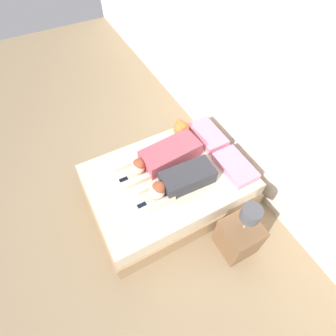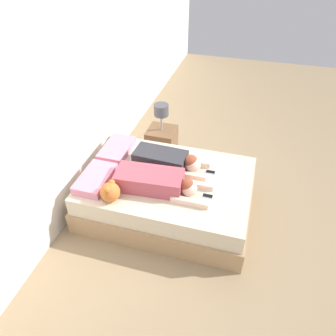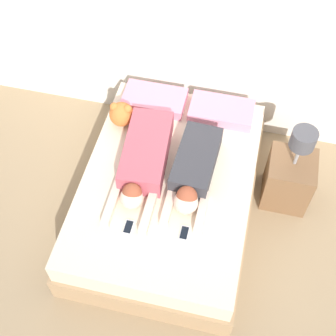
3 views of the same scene
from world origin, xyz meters
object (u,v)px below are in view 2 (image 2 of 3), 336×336
at_px(nightstand, 162,142).
at_px(cell_phone_right, 210,172).
at_px(plush_toy, 110,192).
at_px(person_left, 157,182).
at_px(pillow_head_right, 117,149).
at_px(person_right, 169,161).
at_px(cell_phone_left, 208,196).
at_px(bed, 168,194).
at_px(pillow_head_left, 95,179).

bearing_deg(nightstand, cell_phone_right, -131.91).
height_order(cell_phone_right, plush_toy, plush_toy).
bearing_deg(plush_toy, person_left, -53.92).
height_order(pillow_head_right, nightstand, nightstand).
bearing_deg(person_right, cell_phone_left, -125.16).
bearing_deg(person_left, person_right, -2.42).
xyz_separation_m(bed, person_right, (0.21, 0.05, 0.38)).
height_order(pillow_head_left, nightstand, nightstand).
relative_size(bed, nightstand, 2.20).
bearing_deg(person_right, cell_phone_right, -86.06).
xyz_separation_m(bed, pillow_head_right, (0.33, 0.82, 0.33)).
height_order(pillow_head_left, person_right, person_right).
bearing_deg(cell_phone_right, bed, 116.82).
xyz_separation_m(pillow_head_right, cell_phone_right, (-0.08, -1.31, -0.05)).
relative_size(cell_phone_right, plush_toy, 0.55).
bearing_deg(plush_toy, bed, -42.67).
relative_size(cell_phone_left, nightstand, 0.14).
height_order(pillow_head_left, cell_phone_right, pillow_head_left).
bearing_deg(nightstand, person_left, -165.00).
relative_size(bed, pillow_head_right, 3.54).
xyz_separation_m(pillow_head_left, person_left, (0.10, -0.76, 0.05)).
height_order(person_right, cell_phone_right, person_right).
xyz_separation_m(bed, cell_phone_right, (0.25, -0.49, 0.28)).
xyz_separation_m(pillow_head_right, nightstand, (0.73, -0.42, -0.27)).
bearing_deg(cell_phone_left, pillow_head_right, 68.84).
height_order(bed, cell_phone_left, cell_phone_left).
relative_size(person_left, nightstand, 1.20).
height_order(pillow_head_right, plush_toy, plush_toy).
bearing_deg(nightstand, person_right, -156.70).
distance_m(pillow_head_right, person_left, 0.94).
height_order(person_left, cell_phone_right, person_left).
xyz_separation_m(pillow_head_right, person_left, (-0.56, -0.76, 0.05)).
relative_size(pillow_head_left, cell_phone_right, 4.52).
relative_size(pillow_head_right, person_left, 0.52).
distance_m(bed, person_right, 0.43).
bearing_deg(pillow_head_right, plush_toy, -160.91).
xyz_separation_m(pillow_head_right, person_right, (-0.12, -0.78, 0.05)).
relative_size(pillow_head_right, cell_phone_right, 4.52).
bearing_deg(cell_phone_left, plush_toy, 108.81).
relative_size(pillow_head_right, plush_toy, 2.49).
distance_m(pillow_head_right, person_right, 0.79).
relative_size(person_left, cell_phone_left, 8.73).
bearing_deg(pillow_head_left, bed, -68.40).
relative_size(person_left, cell_phone_right, 8.73).
xyz_separation_m(person_left, nightstand, (1.28, 0.34, -0.32)).
bearing_deg(person_left, pillow_head_left, 97.15).
height_order(person_left, person_right, person_right).
xyz_separation_m(person_left, person_right, (0.44, -0.02, -0.00)).
bearing_deg(plush_toy, pillow_head_right, 19.09).
distance_m(pillow_head_left, nightstand, 1.47).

